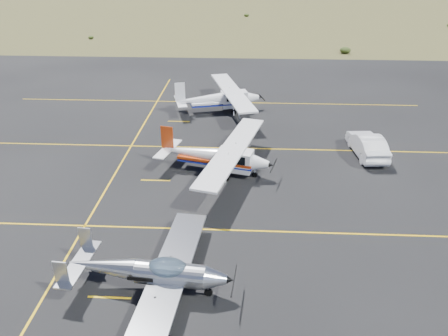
% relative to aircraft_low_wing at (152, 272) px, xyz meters
% --- Properties ---
extents(ground, '(1600.00, 1600.00, 0.00)m').
position_rel_aircraft_low_wing_xyz_m(ground, '(1.10, 2.91, -1.07)').
color(ground, '#383D1C').
rests_on(ground, ground).
extents(apron, '(72.00, 72.00, 0.02)m').
position_rel_aircraft_low_wing_xyz_m(apron, '(1.10, 9.91, -1.07)').
color(apron, black).
rests_on(apron, ground).
extents(aircraft_low_wing, '(7.46, 10.37, 2.25)m').
position_rel_aircraft_low_wing_xyz_m(aircraft_low_wing, '(0.00, 0.00, 0.00)').
color(aircraft_low_wing, silver).
rests_on(aircraft_low_wing, apron).
extents(aircraft_cessna, '(7.71, 11.74, 2.98)m').
position_rel_aircraft_low_wing_xyz_m(aircraft_cessna, '(2.11, 11.88, 0.25)').
color(aircraft_cessna, silver).
rests_on(aircraft_cessna, apron).
extents(aircraft_plain, '(7.96, 11.98, 3.05)m').
position_rel_aircraft_low_wing_xyz_m(aircraft_plain, '(1.62, 24.18, 0.28)').
color(aircraft_plain, white).
rests_on(aircraft_plain, apron).
extents(sedan, '(2.22, 5.30, 1.70)m').
position_rel_aircraft_low_wing_xyz_m(sedan, '(13.26, 15.18, -0.21)').
color(sedan, white).
rests_on(sedan, apron).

